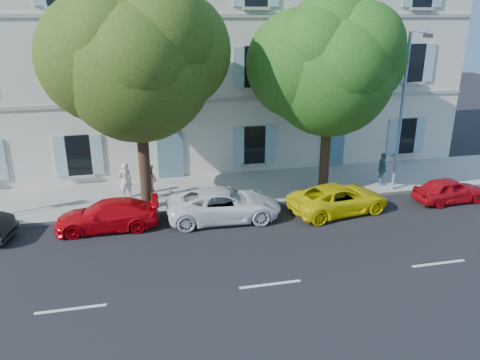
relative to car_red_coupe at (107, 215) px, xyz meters
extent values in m
plane|color=black|center=(5.14, -1.34, -0.58)|extent=(90.00, 90.00, 0.00)
cube|color=#A09E96|center=(5.14, 3.11, -0.51)|extent=(36.00, 4.50, 0.15)
cube|color=#9E998E|center=(5.14, 0.94, -0.50)|extent=(36.00, 0.16, 0.16)
cube|color=beige|center=(5.14, 8.86, 5.42)|extent=(28.00, 7.00, 12.00)
imported|color=red|center=(0.00, 0.00, 0.00)|extent=(4.05, 1.69, 1.17)
imported|color=white|center=(4.67, -0.10, 0.07)|extent=(4.77, 2.32, 1.31)
imported|color=yellow|center=(9.60, -0.43, 0.02)|extent=(4.67, 2.76, 1.22)
imported|color=#B60B13|center=(14.98, -0.46, -0.02)|extent=(3.37, 1.51, 1.13)
cylinder|color=#3A2819|center=(1.59, 1.49, 1.44)|extent=(0.47, 0.47, 3.74)
ellipsoid|color=#416018|center=(1.59, 1.49, 5.56)|extent=(5.99, 5.99, 6.59)
cylinder|color=#3A2819|center=(9.75, 1.67, 1.29)|extent=(0.46, 0.46, 3.44)
ellipsoid|color=#2F6C1B|center=(9.75, 1.67, 5.10)|extent=(5.59, 5.59, 6.15)
cylinder|color=#7293BF|center=(13.14, 1.21, 3.18)|extent=(0.14, 0.14, 7.23)
cylinder|color=#7293BF|center=(13.14, 0.58, 6.80)|extent=(0.24, 1.27, 0.09)
cube|color=#383A3D|center=(13.14, -0.05, 6.66)|extent=(0.27, 0.43, 0.16)
imported|color=silver|center=(0.71, 2.94, 0.39)|extent=(0.69, 0.54, 1.65)
imported|color=tan|center=(1.79, 2.68, 0.35)|extent=(0.96, 0.94, 1.56)
imported|color=teal|center=(12.92, 1.95, 0.37)|extent=(0.59, 1.01, 1.62)
camera|label=1|loc=(1.40, -17.62, 7.45)|focal=35.00mm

